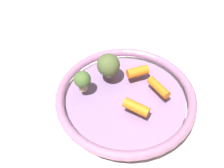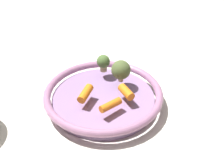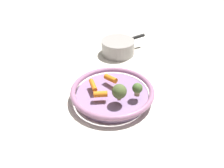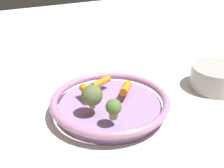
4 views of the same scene
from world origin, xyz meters
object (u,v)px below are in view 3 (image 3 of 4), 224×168
at_px(saucepan, 118,47).
at_px(broccoli_floret_large, 119,92).
at_px(baby_carrot_left, 101,94).
at_px(baby_carrot_back, 111,79).
at_px(serving_bowl, 112,93).
at_px(baby_carrot_near_rim, 93,85).
at_px(broccoli_floret_small, 137,89).

bearing_deg(saucepan, broccoli_floret_large, -87.61).
distance_m(baby_carrot_left, baby_carrot_back, 0.10).
relative_size(serving_bowl, baby_carrot_left, 6.40).
relative_size(baby_carrot_near_rim, broccoli_floret_large, 0.98).
xyz_separation_m(baby_carrot_near_rim, broccoli_floret_small, (0.16, -0.04, 0.02)).
xyz_separation_m(baby_carrot_left, saucepan, (0.05, 0.40, -0.02)).
distance_m(baby_carrot_back, saucepan, 0.30).
distance_m(broccoli_floret_large, broccoli_floret_small, 0.07).
bearing_deg(broccoli_floret_large, baby_carrot_near_rim, 146.32).
bearing_deg(baby_carrot_near_rim, baby_carrot_left, -58.94).
bearing_deg(broccoli_floret_small, broccoli_floret_large, -156.40).
height_order(serving_bowl, broccoli_floret_large, broccoli_floret_large).
distance_m(baby_carrot_near_rim, baby_carrot_left, 0.06).
bearing_deg(broccoli_floret_large, broccoli_floret_small, 23.60).
relative_size(baby_carrot_left, broccoli_floret_large, 0.81).
xyz_separation_m(baby_carrot_back, broccoli_floret_small, (0.10, -0.08, 0.02)).
bearing_deg(baby_carrot_back, saucepan, 86.48).
distance_m(serving_bowl, broccoli_floret_large, 0.09).
xyz_separation_m(broccoli_floret_small, saucepan, (-0.08, 0.38, -0.04)).
relative_size(serving_bowl, saucepan, 1.48).
distance_m(serving_bowl, saucepan, 0.35).
height_order(baby_carrot_near_rim, broccoli_floret_small, broccoli_floret_small).
relative_size(baby_carrot_near_rim, broccoli_floret_small, 1.20).
xyz_separation_m(baby_carrot_near_rim, broccoli_floret_large, (0.10, -0.07, 0.02)).
bearing_deg(baby_carrot_back, broccoli_floret_large, -71.93).
distance_m(broccoli_floret_large, saucepan, 0.41).
relative_size(baby_carrot_back, broccoli_floret_large, 0.91).
height_order(serving_bowl, saucepan, saucepan).
height_order(baby_carrot_near_rim, baby_carrot_left, baby_carrot_left).
distance_m(serving_bowl, baby_carrot_near_rim, 0.08).
relative_size(baby_carrot_near_rim, saucepan, 0.28).
xyz_separation_m(serving_bowl, baby_carrot_left, (-0.04, -0.05, 0.03)).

